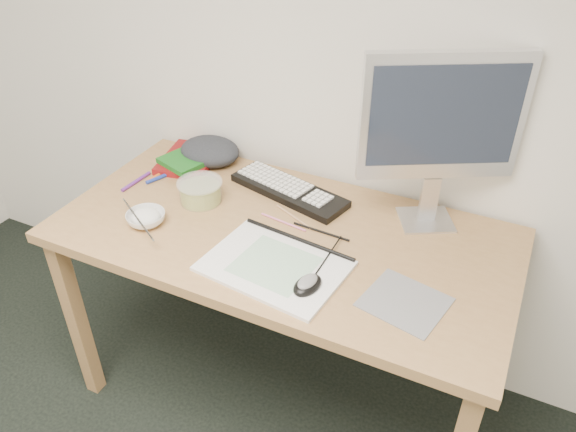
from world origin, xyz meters
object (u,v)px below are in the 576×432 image
Objects in this scene: desk at (282,252)px; sketchpad at (275,266)px; monitor at (442,122)px; keyboard at (289,190)px; rice_bowl at (146,218)px.

sketchpad reaches higher than desk.
sketchpad is 0.62m from monitor.
keyboard is 0.48m from rice_bowl.
monitor is at bearing 32.66° from desk.
keyboard reaches higher than desk.
sketchpad is at bearing -70.62° from desk.
keyboard is (-0.13, 0.37, 0.01)m from sketchpad.
monitor is at bearing 26.70° from rice_bowl.
sketchpad is 0.39m from keyboard.
desk is 2.59× the size of monitor.
rice_bowl is at bearing -159.68° from desk.
desk is 0.23m from keyboard.
rice_bowl reaches higher than desk.
monitor reaches higher than rice_bowl.
monitor is at bearing 58.16° from sketchpad.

